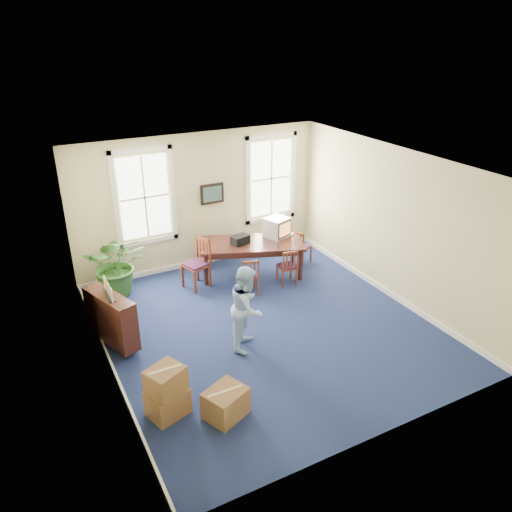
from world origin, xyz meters
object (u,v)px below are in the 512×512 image
conference_table (252,258)px  cardboard_boxes (178,382)px  potted_plant (117,264)px  crt_tv (277,227)px  chair_near_left (249,275)px  credenza (112,322)px  man (247,307)px

conference_table → cardboard_boxes: (-3.05, -3.47, 0.03)m
conference_table → cardboard_boxes: cardboard_boxes is taller
conference_table → potted_plant: bearing=-168.3°
crt_tv → chair_near_left: size_ratio=0.64×
potted_plant → credenza: bearing=-106.7°
potted_plant → cardboard_boxes: 3.98m
man → potted_plant: bearing=66.6°
credenza → man: bearing=-47.9°
man → credenza: man is taller
chair_near_left → man: size_ratio=0.54×
man → cardboard_boxes: size_ratio=1.05×
crt_tv → man: bearing=-148.5°
crt_tv → chair_near_left: bearing=-163.5°
crt_tv → man: 3.33m
conference_table → potted_plant: (-2.99, 0.50, 0.30)m
conference_table → crt_tv: size_ratio=4.28×
man → credenza: (-2.16, 1.16, -0.32)m
chair_near_left → potted_plant: 2.84m
conference_table → chair_near_left: 0.94m
conference_table → man: size_ratio=1.48×
crt_tv → potted_plant: bearing=153.5°
crt_tv → cardboard_boxes: bearing=-156.3°
crt_tv → credenza: size_ratio=0.46×
conference_table → cardboard_boxes: size_ratio=1.55×
crt_tv → credenza: crt_tv is taller
credenza → cardboard_boxes: (0.51, -2.10, -0.04)m
credenza → conference_table: bearing=1.5°
chair_near_left → man: man is taller
potted_plant → man: bearing=-62.3°
crt_tv → chair_near_left: 1.58m
chair_near_left → crt_tv: bearing=-129.2°
man → cardboard_boxes: man is taller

